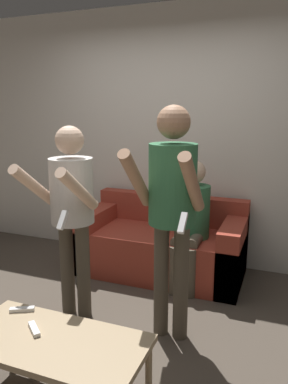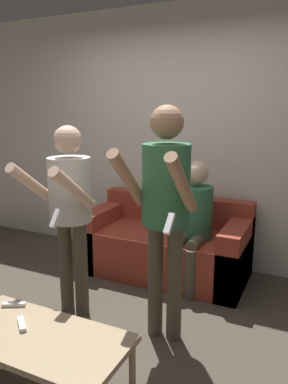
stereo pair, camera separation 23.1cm
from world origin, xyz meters
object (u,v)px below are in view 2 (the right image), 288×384
Objects in this scene: person_standing_right at (165,199)px; remote_near at (22,324)px; couch at (166,247)px; person_standing_left at (69,201)px; coffee_table at (38,342)px; remote_far at (14,305)px; person_seated at (193,218)px.

remote_near is at bearing -122.91° from person_standing_right.
person_standing_left is at bearing -111.26° from couch.
couch is at bearing 89.93° from coffee_table.
remote_far is (-0.35, -1.74, 0.15)m from couch.
person_standing_left reaches higher than coffee_table.
person_seated is (-0.08, 0.89, -0.39)m from person_standing_right.
couch is at bearing 78.62° from remote_far.
person_seated is at bearing 67.02° from remote_far.
person_seated is at bearing 50.79° from person_standing_left.
remote_near is (0.26, -0.85, -0.52)m from person_standing_left.
remote_near is at bearing -105.14° from person_seated.
coffee_table is 0.16m from remote_near.
remote_far is at bearing 152.61° from coffee_table.
person_standing_left is 1.29× the size of person_seated.
person_standing_right is 11.32× the size of remote_far.
remote_far is (0.05, -0.70, -0.52)m from person_standing_left.
person_standing_left is 10.32× the size of remote_far.
person_standing_right is at bearing 65.21° from coffee_table.
couch is 1.36m from person_standing_right.
couch is 0.52m from person_seated.
person_seated is (0.73, 0.90, -0.29)m from person_standing_left.
person_seated is at bearing 79.51° from coffee_table.
remote_near is (-0.47, -1.74, -0.23)m from person_seated.
remote_near is 0.93× the size of remote_far.
person_standing_left is at bearing 114.56° from coffee_table.
person_standing_right reaches higher than remote_far.
remote_far is at bearing -137.12° from person_standing_right.
remote_far is at bearing -112.98° from person_seated.
coffee_table is (-0.33, -1.77, -0.29)m from person_seated.
remote_near is (-0.15, -1.89, 0.15)m from couch.
coffee_table is at bearing -12.37° from remote_near.
person_standing_right reaches higher than coffee_table.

